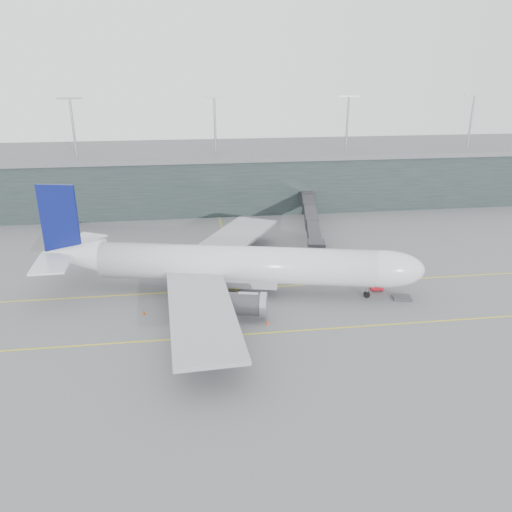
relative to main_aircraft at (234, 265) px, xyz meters
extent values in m
plane|color=#59595E|center=(-4.50, 5.48, -5.13)|extent=(320.00, 320.00, 0.00)
cube|color=yellow|center=(-4.50, 1.48, -5.12)|extent=(160.00, 0.25, 0.02)
cube|color=yellow|center=(-4.50, -14.52, -5.12)|extent=(160.00, 0.25, 0.02)
cube|color=yellow|center=(0.50, 25.48, -5.12)|extent=(0.25, 60.00, 0.02)
cube|color=#1E2829|center=(-4.50, 63.48, 1.87)|extent=(240.00, 35.00, 14.00)
cube|color=#58595D|center=(-4.50, 63.48, 9.47)|extent=(240.00, 36.00, 1.20)
cylinder|color=#9E9EA3|center=(-34.50, 53.48, 16.87)|extent=(0.60, 0.60, 14.00)
cylinder|color=#9E9EA3|center=(0.50, 53.48, 16.87)|extent=(0.60, 0.60, 14.00)
cylinder|color=#9E9EA3|center=(35.50, 53.48, 16.87)|extent=(0.60, 0.60, 14.00)
cylinder|color=#9E9EA3|center=(70.50, 53.48, 16.87)|extent=(0.60, 0.60, 14.00)
cylinder|color=silver|center=(0.45, -0.10, 0.16)|extent=(46.21, 16.31, 6.20)
ellipsoid|color=silver|center=(24.32, -5.57, 0.16)|extent=(14.07, 8.95, 6.20)
cone|color=silver|center=(-27.32, 6.26, 0.86)|extent=(12.05, 8.26, 5.95)
cube|color=#95989D|center=(-0.52, 0.12, -2.23)|extent=(16.71, 8.44, 2.00)
cube|color=black|center=(28.03, -6.42, 1.16)|extent=(2.81, 3.41, 0.80)
cube|color=#95989D|center=(-5.93, -14.54, -0.84)|extent=(10.55, 29.43, 0.55)
cylinder|color=#39383E|center=(0.28, -9.81, -2.53)|extent=(7.60, 4.97, 3.50)
cube|color=#95989D|center=(0.99, 15.67, -0.84)|extent=(21.89, 29.73, 0.55)
cylinder|color=#39383E|center=(4.52, 8.71, -2.53)|extent=(7.60, 4.97, 3.50)
cube|color=#0A1259|center=(-28.78, 6.60, 7.16)|extent=(6.45, 1.94, 12.00)
cube|color=silver|center=(-29.52, 1.13, 1.36)|extent=(5.82, 9.19, 0.35)
cube|color=silver|center=(-27.06, 11.84, 1.36)|extent=(9.07, 10.52, 0.35)
cylinder|color=black|center=(21.89, -5.02, -4.58)|extent=(1.16, 0.64, 1.10)
cylinder|color=#9E9EA3|center=(21.89, -5.02, -3.83)|extent=(0.30, 0.30, 2.60)
cylinder|color=black|center=(-4.52, -3.89, -4.48)|extent=(1.38, 0.78, 1.30)
cylinder|color=black|center=(-2.37, 5.47, -4.48)|extent=(1.38, 0.78, 1.30)
cube|color=#27262B|center=(15.97, 6.65, -0.27)|extent=(3.71, 4.02, 2.72)
cube|color=#27262B|center=(17.49, 14.58, -0.27)|extent=(4.76, 12.87, 2.43)
cube|color=#27262B|center=(19.86, 26.99, -0.27)|extent=(5.00, 12.91, 2.53)
cube|color=#27262B|center=(22.24, 39.40, -0.27)|extent=(5.24, 12.96, 2.62)
cylinder|color=#9E9EA3|center=(17.61, 15.25, -3.29)|extent=(0.49, 0.49, 3.69)
cube|color=#39383E|center=(17.61, 15.25, -4.79)|extent=(2.18, 1.80, 0.68)
cylinder|color=#27262B|center=(15.97, 45.98, -0.27)|extent=(3.89, 3.89, 2.92)
cylinder|color=#27262B|center=(15.97, 45.98, -3.38)|extent=(1.75, 1.75, 3.50)
cube|color=red|center=(24.67, -2.30, -4.28)|extent=(2.41, 1.75, 1.31)
cylinder|color=black|center=(23.79, -2.66, -4.93)|extent=(0.42, 0.21, 0.40)
cylinder|color=black|center=(25.38, -2.93, -4.93)|extent=(0.42, 0.21, 0.40)
cylinder|color=black|center=(23.95, -1.67, -4.93)|extent=(0.42, 0.21, 0.40)
cylinder|color=black|center=(25.54, -1.93, -4.93)|extent=(0.42, 0.21, 0.40)
cube|color=#38373C|center=(27.63, -6.17, -4.95)|extent=(3.37, 2.89, 0.30)
cube|color=#39383E|center=(-10.33, 14.97, -5.00)|extent=(2.11, 1.86, 0.18)
cube|color=#A4A8AF|center=(-10.33, 14.97, -4.20)|extent=(1.74, 1.68, 1.34)
cube|color=navy|center=(-10.33, 14.97, -3.50)|extent=(1.79, 1.73, 0.07)
cube|color=#39383E|center=(-7.65, 16.60, -4.97)|extent=(2.49, 2.12, 0.22)
cube|color=#AAB0B6|center=(-7.65, 16.60, -3.96)|extent=(2.03, 1.94, 1.68)
cube|color=navy|center=(-7.65, 16.60, -3.09)|extent=(2.10, 2.00, 0.09)
cube|color=#39383E|center=(-3.55, 17.04, -4.99)|extent=(2.15, 1.85, 0.19)
cube|color=#A0A6AC|center=(-3.55, 17.04, -4.13)|extent=(1.76, 1.68, 1.43)
cube|color=navy|center=(-3.55, 17.04, -3.39)|extent=(1.82, 1.74, 0.08)
cone|color=orange|center=(27.51, -1.18, -4.74)|extent=(0.49, 0.49, 0.78)
cone|color=red|center=(3.93, -11.95, -4.77)|extent=(0.46, 0.46, 0.74)
cone|color=orange|center=(3.87, 15.65, -4.82)|extent=(0.40, 0.40, 0.63)
cone|color=#E5520C|center=(-14.84, -6.13, -4.75)|extent=(0.48, 0.48, 0.76)
camera|label=1|loc=(-6.83, -77.74, 31.26)|focal=35.00mm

